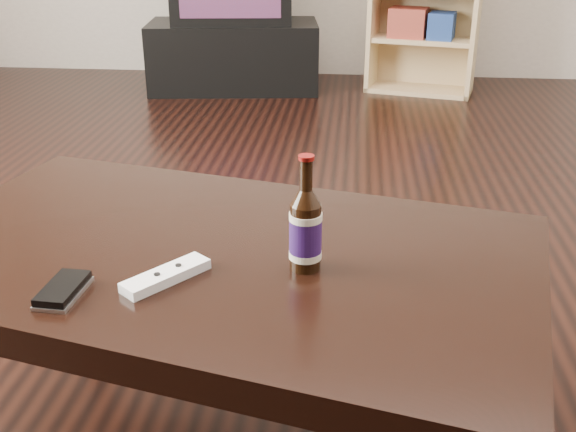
# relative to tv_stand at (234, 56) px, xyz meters

# --- Properties ---
(floor) EXTENTS (5.00, 6.00, 0.01)m
(floor) POSITION_rel_tv_stand_xyz_m (0.48, -2.52, -0.21)
(floor) COLOR black
(floor) RESTS_ON ground
(tv_stand) EXTENTS (1.07, 0.63, 0.41)m
(tv_stand) POSITION_rel_tv_stand_xyz_m (0.00, 0.00, 0.00)
(tv_stand) COLOR black
(tv_stand) RESTS_ON floor
(coffee_table) EXTENTS (1.31, 0.94, 0.44)m
(coffee_table) POSITION_rel_tv_stand_xyz_m (0.50, -3.05, 0.18)
(coffee_table) COLOR black
(coffee_table) RESTS_ON floor
(beer_bottle) EXTENTS (0.07, 0.07, 0.21)m
(beer_bottle) POSITION_rel_tv_stand_xyz_m (0.67, -3.11, 0.31)
(beer_bottle) COLOR black
(beer_bottle) RESTS_ON coffee_table
(phone) EXTENTS (0.06, 0.11, 0.02)m
(phone) POSITION_rel_tv_stand_xyz_m (0.29, -3.24, 0.25)
(phone) COLOR #BDBDBF
(phone) RESTS_ON coffee_table
(remote) EXTENTS (0.13, 0.15, 0.02)m
(remote) POSITION_rel_tv_stand_xyz_m (0.44, -3.18, 0.25)
(remote) COLOR white
(remote) RESTS_ON coffee_table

